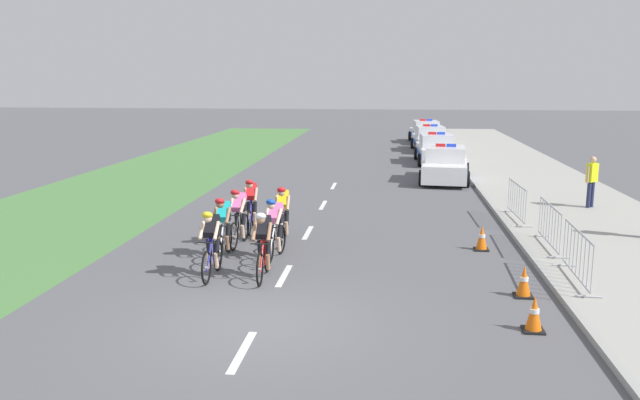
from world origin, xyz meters
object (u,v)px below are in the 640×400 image
cyclist_fifth (239,216)px  crowd_barrier_front (577,256)px  cyclist_fourth (275,228)px  police_car_second (436,150)px  cyclist_seventh (251,204)px  crowd_barrier_rear (517,202)px  spectator_closest (592,178)px  police_car_nearest (445,165)px  police_car_third (430,139)px  traffic_cone_far (482,238)px  police_car_furthest (425,133)px  cyclist_third (223,226)px  traffic_cone_mid (524,282)px  cyclist_sixth (283,213)px  crowd_barrier_middle (549,226)px  cyclist_second (263,244)px  cyclist_lead (211,242)px  traffic_cone_near (534,314)px

cyclist_fifth → crowd_barrier_front: bearing=-17.4°
cyclist_fourth → police_car_second: 19.12m
cyclist_seventh → police_car_second: (6.17, 15.71, -0.11)m
crowd_barrier_rear → spectator_closest: spectator_closest is taller
police_car_nearest → police_car_third: 11.60m
traffic_cone_far → police_car_furthest: bearing=90.1°
cyclist_third → crowd_barrier_rear: (7.72, 4.69, -0.14)m
crowd_barrier_front → traffic_cone_mid: size_ratio=3.63×
crowd_barrier_rear → traffic_cone_mid: size_ratio=3.63×
cyclist_sixth → crowd_barrier_front: (6.68, -2.93, -0.14)m
police_car_nearest → crowd_barrier_middle: (1.69, -10.98, -0.03)m
crowd_barrier_front → cyclist_sixth: bearing=156.3°
cyclist_second → spectator_closest: bearing=42.1°
cyclist_lead → police_car_third: (6.09, 25.60, -0.11)m
cyclist_second → cyclist_seventh: 4.44m
cyclist_fourth → cyclist_fifth: size_ratio=1.00×
traffic_cone_far → police_car_nearest: bearing=90.2°
police_car_second → crowd_barrier_front: (1.60, -19.72, -0.03)m
crowd_barrier_rear → traffic_cone_far: size_ratio=3.63×
traffic_cone_mid → traffic_cone_far: bearing=95.8°
cyclist_fourth → police_car_nearest: size_ratio=0.38×
police_car_third → spectator_closest: bearing=-76.3°
police_car_furthest → traffic_cone_mid: police_car_furthest is taller
cyclist_fifth → police_car_furthest: police_car_furthest is taller
crowd_barrier_rear → spectator_closest: size_ratio=1.39×
cyclist_lead → police_car_third: police_car_third is taller
spectator_closest → traffic_cone_far: bearing=-127.9°
cyclist_seventh → traffic_cone_near: size_ratio=2.69×
crowd_barrier_front → crowd_barrier_rear: bearing=91.1°
police_car_second → cyclist_seventh: bearing=-111.4°
police_car_nearest → cyclist_fourth: bearing=-111.8°
cyclist_second → traffic_cone_near: 5.70m
police_car_nearest → traffic_cone_near: bearing=-89.2°
cyclist_seventh → cyclist_third: bearing=-91.4°
cyclist_second → cyclist_third: (-1.28, 1.50, 0.00)m
cyclist_second → spectator_closest: spectator_closest is taller
cyclist_lead → spectator_closest: 13.24m
police_car_third → crowd_barrier_front: police_car_third is taller
cyclist_seventh → traffic_cone_far: cyclist_seventh is taller
police_car_nearest → crowd_barrier_front: size_ratio=1.96×
cyclist_third → crowd_barrier_front: size_ratio=0.74×
cyclist_fourth → traffic_cone_mid: 5.79m
traffic_cone_near → spectator_closest: size_ratio=0.38×
cyclist_third → police_car_furthest: 29.74m
cyclist_second → cyclist_sixth: size_ratio=1.00×
police_car_furthest → crowd_barrier_middle: police_car_furthest is taller
cyclist_sixth → police_car_furthest: size_ratio=0.38×
police_car_nearest → crowd_barrier_front: (1.61, -13.73, -0.03)m
crowd_barrier_middle → traffic_cone_far: bearing=-177.6°
traffic_cone_near → spectator_closest: 11.39m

